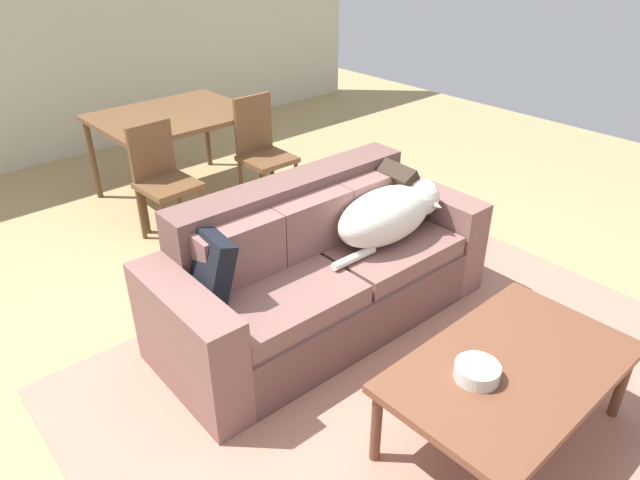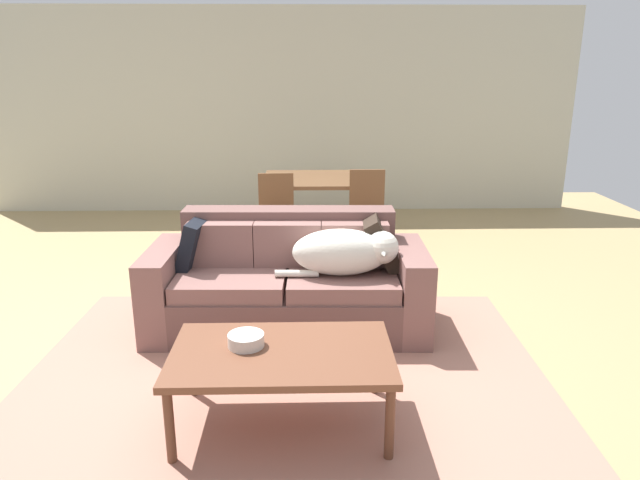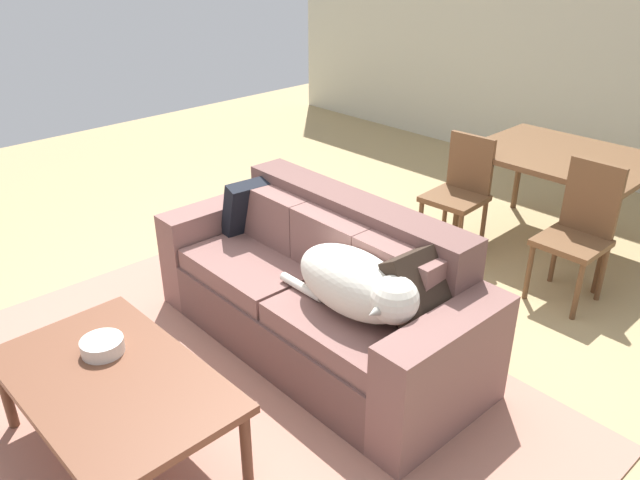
# 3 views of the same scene
# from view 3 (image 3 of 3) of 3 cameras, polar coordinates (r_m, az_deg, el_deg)

# --- Properties ---
(ground_plane) EXTENTS (10.00, 10.00, 0.00)m
(ground_plane) POSITION_cam_3_polar(r_m,az_deg,el_deg) (3.88, -3.45, -8.73)
(ground_plane) COLOR tan
(back_partition) EXTENTS (8.00, 0.12, 2.70)m
(back_partition) POSITION_cam_3_polar(r_m,az_deg,el_deg) (6.56, 24.97, 16.46)
(back_partition) COLOR beige
(back_partition) RESTS_ON ground
(area_rug) EXTENTS (3.43, 2.94, 0.01)m
(area_rug) POSITION_cam_3_polar(r_m,az_deg,el_deg) (3.41, -10.86, -14.95)
(area_rug) COLOR #AF7764
(area_rug) RESTS_ON ground
(couch) EXTENTS (2.09, 0.90, 0.87)m
(couch) POSITION_cam_3_polar(r_m,az_deg,el_deg) (3.63, 0.10, -4.89)
(couch) COLOR brown
(couch) RESTS_ON ground
(dog_on_left_cushion) EXTENTS (0.89, 0.38, 0.34)m
(dog_on_left_cushion) POSITION_cam_3_polar(r_m,az_deg,el_deg) (3.12, 3.47, -4.12)
(dog_on_left_cushion) COLOR silver
(dog_on_left_cushion) RESTS_ON couch
(throw_pillow_by_left_arm) EXTENTS (0.24, 0.39, 0.39)m
(throw_pillow_by_left_arm) POSITION_cam_3_polar(r_m,az_deg,el_deg) (4.02, -6.22, 3.05)
(throw_pillow_by_left_arm) COLOR black
(throw_pillow_by_left_arm) RESTS_ON couch
(throw_pillow_by_right_arm) EXTENTS (0.33, 0.43, 0.41)m
(throw_pillow_by_right_arm) POSITION_cam_3_polar(r_m,az_deg,el_deg) (3.09, 9.89, -4.53)
(throw_pillow_by_right_arm) COLOR #2E221A
(throw_pillow_by_right_arm) RESTS_ON couch
(coffee_table) EXTENTS (1.20, 0.72, 0.46)m
(coffee_table) POSITION_cam_3_polar(r_m,az_deg,el_deg) (3.00, -18.41, -12.48)
(coffee_table) COLOR brown
(coffee_table) RESTS_ON ground
(bowl_on_coffee_table) EXTENTS (0.20, 0.20, 0.07)m
(bowl_on_coffee_table) POSITION_cam_3_polar(r_m,az_deg,el_deg) (3.12, -19.26, -9.13)
(bowl_on_coffee_table) COLOR silver
(bowl_on_coffee_table) RESTS_ON coffee_table
(dining_table) EXTENTS (1.26, 1.00, 0.75)m
(dining_table) POSITION_cam_3_polar(r_m,az_deg,el_deg) (5.01, 21.35, 6.66)
(dining_table) COLOR brown
(dining_table) RESTS_ON ground
(dining_chair_near_left) EXTENTS (0.42, 0.42, 0.89)m
(dining_chair_near_left) POSITION_cam_3_polar(r_m,az_deg,el_deg) (4.77, 12.70, 4.55)
(dining_chair_near_left) COLOR brown
(dining_chair_near_left) RESTS_ON ground
(dining_chair_near_right) EXTENTS (0.41, 0.41, 0.93)m
(dining_chair_near_right) POSITION_cam_3_polar(r_m,az_deg,el_deg) (4.37, 22.62, 1.02)
(dining_chair_near_right) COLOR brown
(dining_chair_near_right) RESTS_ON ground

